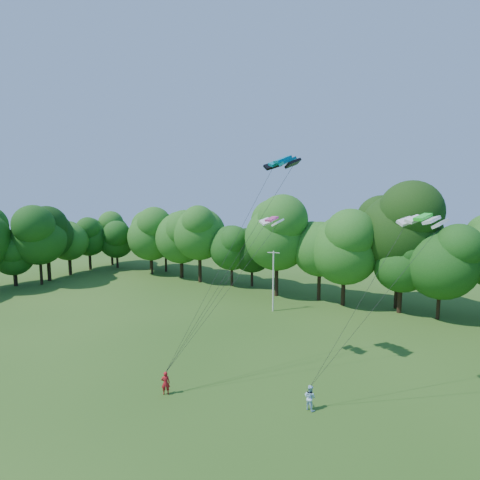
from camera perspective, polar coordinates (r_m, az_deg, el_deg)
The scene contains 10 objects.
ground at distance 24.23m, azimuth -23.15°, elevation -28.41°, with size 160.00×160.00×0.00m, color #254D15.
utility_pole at distance 44.40m, azimuth 5.09°, elevation -6.13°, with size 1.39×0.53×7.21m.
kite_flyer_left at distance 28.20m, azimuth -11.28°, elevation -20.58°, with size 0.60×0.40×1.65m, color #B5171D.
kite_flyer_right at distance 26.51m, azimuth 10.61°, elevation -22.49°, with size 0.80×0.62×1.64m, color #B5DEFB.
kite_teal at distance 28.67m, azimuth 6.51°, elevation 12.10°, with size 3.31×2.42×0.64m.
kite_green at distance 26.09m, azimuth 26.10°, elevation 3.17°, with size 3.09×2.23×0.47m.
kite_pink at distance 29.40m, azimuth 4.86°, elevation 3.22°, with size 2.14×1.41×0.41m.
tree_back_west at distance 67.56m, azimuth -11.33°, elevation 1.13°, with size 7.74×7.74×11.26m.
tree_back_center at distance 48.22m, azimuth 23.10°, elevation 1.39°, with size 10.52×10.52×15.31m.
tree_flank_west at distance 64.18m, azimuth -28.35°, elevation 0.84°, with size 8.63×8.63×12.55m.
Camera 1 is at (17.26, -9.86, 13.85)m, focal length 28.00 mm.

